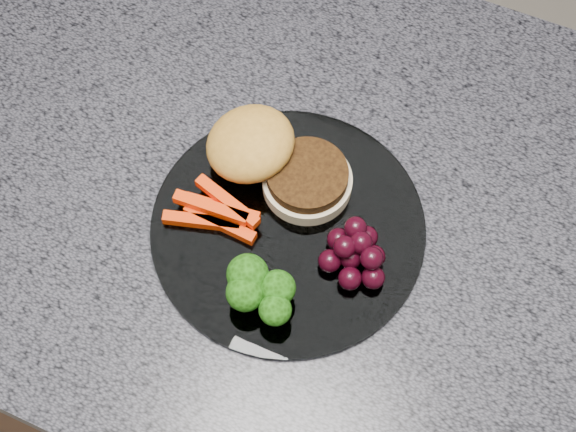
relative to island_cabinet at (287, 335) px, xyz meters
The scene contains 7 objects.
island_cabinet is the anchor object (origin of this frame).
countertop 0.45m from the island_cabinet, ahead, with size 1.20×0.60×0.04m, color #45444D.
plate 0.48m from the island_cabinet, 64.84° to the right, with size 0.26×0.26×0.01m, color white.
burger 0.50m from the island_cabinet, 165.62° to the left, with size 0.16×0.10×0.05m.
carrot_sticks 0.49m from the island_cabinet, 125.24° to the right, with size 0.09×0.06×0.02m.
broccoli 0.52m from the island_cabinet, 77.62° to the right, with size 0.07×0.05×0.04m.
grape_bunch 0.50m from the island_cabinet, 29.68° to the right, with size 0.06×0.07×0.04m.
Camera 1 is at (0.15, -0.35, 1.58)m, focal length 50.00 mm.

